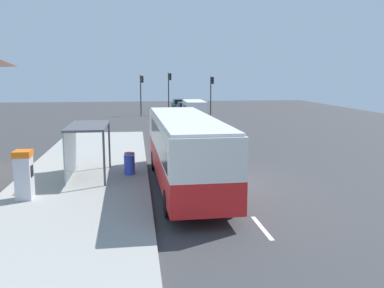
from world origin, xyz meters
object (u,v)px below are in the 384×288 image
Objects in this scene: ticket_machine at (24,174)px; recycling_bin_red at (130,162)px; traffic_light_near_side at (212,89)px; sedan_far at (179,104)px; traffic_light_far_side at (141,89)px; bus at (185,148)px; bus_shelter at (82,137)px; traffic_light_median at (169,87)px; sedan_near at (185,108)px; recycling_bin_blue at (129,165)px; white_van at (194,110)px.

recycling_bin_red is (4.03, 4.33, -0.52)m from ticket_machine.
traffic_light_near_side reaches higher than ticket_machine.
sedan_far is 9.32m from traffic_light_far_side.
bus is at bearing -102.18° from traffic_light_near_side.
traffic_light_median is at bearing 78.31° from bus_shelter.
sedan_far is 44.05m from ticket_machine.
sedan_near is at bearing 73.76° from ticket_machine.
recycling_bin_red is at bearing 130.07° from bus.
recycling_bin_blue is 0.24× the size of bus_shelter.
traffic_light_far_side reaches higher than traffic_light_near_side.
sedan_near is at bearing 75.06° from bus_shelter.
recycling_bin_blue is (-6.50, -39.14, -0.14)m from sedan_far.
white_van reaches higher than ticket_machine.
white_van reaches higher than recycling_bin_blue.
bus is 2.33× the size of traffic_light_near_side.
sedan_near is 4.66× the size of recycling_bin_blue.
ticket_machine is 5.45m from recycling_bin_blue.
recycling_bin_red is (-6.40, -22.26, -0.69)m from white_van.
bus is 34.21m from traffic_light_near_side.
sedan_near is 6.63m from sedan_far.
sedan_near is 3.27m from traffic_light_median.
ticket_machine is (-10.43, -26.59, -0.17)m from white_van.
traffic_light_median reaches higher than bus.
white_van is 1.07× the size of traffic_light_far_side.
bus is 2.50× the size of sedan_near.
sedan_far is (4.01, 41.40, -1.05)m from bus.
recycling_bin_blue is 0.70m from recycling_bin_red.
recycling_bin_blue is at bearing -99.43° from sedan_far.
ticket_machine is at bearing -103.83° from sedan_far.
traffic_light_near_side is 0.92× the size of traffic_light_median.
traffic_light_median is (4.60, 32.06, 2.79)m from recycling_bin_red.
traffic_light_near_side is 5.36m from traffic_light_median.
traffic_light_far_side is at bearing 120.48° from white_van.
bus_shelter is at bearing -104.94° from sedan_near.
sedan_near reaches higher than recycling_bin_blue.
traffic_light_median is at bearing 162.60° from traffic_light_near_side.
sedan_far is 4.65× the size of recycling_bin_blue.
traffic_light_median is at bearing 100.42° from white_van.
traffic_light_median is (-1.90, 0.25, 2.65)m from sedan_near.
sedan_far is at bearing 53.05° from traffic_light_far_side.
traffic_light_median reaches higher than ticket_machine.
sedan_far is 40.26m from bus_shelter.
traffic_light_near_side is at bearing 68.46° from ticket_machine.
recycling_bin_blue and recycling_bin_red have the same top height.
white_van is at bearing 69.56° from bus_shelter.
bus_shelter is (-6.81, -32.91, -1.35)m from traffic_light_median.
traffic_light_far_side is at bearing 88.03° from recycling_bin_blue.
traffic_light_near_side is at bearing 69.16° from bus_shelter.
white_van is 1.31× the size of bus_shelter.
bus is 4.04m from recycling_bin_red.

